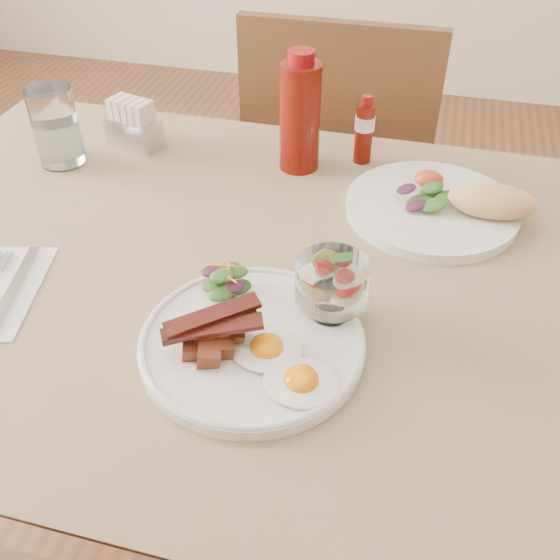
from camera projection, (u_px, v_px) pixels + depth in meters
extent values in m
plane|color=brown|center=(271.00, 530.00, 1.38)|extent=(5.00, 5.00, 0.00)
cylinder|color=brown|center=(79.00, 265.00, 1.54)|extent=(0.06, 0.06, 0.71)
cube|color=brown|center=(267.00, 277.00, 0.92)|extent=(1.30, 0.85, 0.04)
cube|color=#8D7856|center=(267.00, 266.00, 0.90)|extent=(1.33, 0.88, 0.00)
cylinder|color=brown|center=(262.00, 281.00, 1.70)|extent=(0.04, 0.04, 0.45)
cylinder|color=brown|center=(394.00, 303.00, 1.63)|extent=(0.04, 0.04, 0.45)
cylinder|color=brown|center=(293.00, 210.00, 1.97)|extent=(0.04, 0.04, 0.45)
cylinder|color=brown|center=(408.00, 226.00, 1.90)|extent=(0.04, 0.04, 0.45)
cube|color=brown|center=(344.00, 180.00, 1.64)|extent=(0.42, 0.42, 0.03)
cube|color=brown|center=(335.00, 131.00, 1.35)|extent=(0.42, 0.03, 0.46)
cylinder|color=white|center=(252.00, 343.00, 0.77)|extent=(0.28, 0.28, 0.02)
ellipsoid|color=white|center=(301.00, 382.00, 0.71)|extent=(0.09, 0.08, 0.01)
ellipsoid|color=orange|center=(301.00, 379.00, 0.70)|extent=(0.04, 0.04, 0.02)
ellipsoid|color=white|center=(267.00, 349.00, 0.75)|extent=(0.09, 0.08, 0.01)
ellipsoid|color=orange|center=(267.00, 346.00, 0.74)|extent=(0.04, 0.04, 0.02)
cube|color=brown|center=(207.00, 336.00, 0.75)|extent=(0.03, 0.03, 0.02)
cube|color=brown|center=(222.00, 346.00, 0.74)|extent=(0.03, 0.03, 0.03)
cube|color=brown|center=(192.00, 350.00, 0.74)|extent=(0.02, 0.02, 0.02)
cube|color=brown|center=(233.00, 335.00, 0.75)|extent=(0.03, 0.03, 0.02)
cube|color=brown|center=(209.00, 355.00, 0.73)|extent=(0.03, 0.03, 0.03)
cube|color=brown|center=(196.00, 333.00, 0.76)|extent=(0.02, 0.02, 0.02)
cube|color=brown|center=(219.00, 329.00, 0.74)|extent=(0.03, 0.03, 0.02)
cube|color=brown|center=(205.00, 333.00, 0.73)|extent=(0.02, 0.02, 0.02)
cube|color=#46120B|center=(210.00, 326.00, 0.73)|extent=(0.11, 0.08, 0.01)
cube|color=#46120B|center=(214.00, 328.00, 0.72)|extent=(0.12, 0.07, 0.01)
cube|color=#46120B|center=(212.00, 315.00, 0.73)|extent=(0.11, 0.09, 0.01)
ellipsoid|color=#1D4612|center=(224.00, 289.00, 0.83)|extent=(0.04, 0.04, 0.01)
ellipsoid|color=#1D4612|center=(239.00, 287.00, 0.83)|extent=(0.04, 0.03, 0.01)
ellipsoid|color=#391228|center=(219.00, 277.00, 0.84)|extent=(0.03, 0.03, 0.01)
ellipsoid|color=#1D4612|center=(220.00, 293.00, 0.81)|extent=(0.04, 0.03, 0.01)
ellipsoid|color=#1D4612|center=(213.00, 285.00, 0.82)|extent=(0.04, 0.03, 0.01)
ellipsoid|color=#391228|center=(234.00, 287.00, 0.81)|extent=(0.03, 0.03, 0.01)
ellipsoid|color=#1D4612|center=(229.00, 269.00, 0.83)|extent=(0.04, 0.03, 0.01)
ellipsoid|color=#1D4612|center=(237.00, 272.00, 0.82)|extent=(0.03, 0.03, 0.01)
ellipsoid|color=#391228|center=(211.00, 271.00, 0.82)|extent=(0.03, 0.02, 0.01)
ellipsoid|color=#1D4612|center=(221.00, 276.00, 0.81)|extent=(0.04, 0.03, 0.01)
cylinder|color=orange|center=(228.00, 271.00, 0.81)|extent=(0.02, 0.04, 0.01)
cylinder|color=orange|center=(222.00, 266.00, 0.82)|extent=(0.04, 0.01, 0.01)
cylinder|color=orange|center=(228.00, 277.00, 0.80)|extent=(0.03, 0.02, 0.01)
cylinder|color=white|center=(330.00, 310.00, 0.80)|extent=(0.05, 0.05, 0.01)
cylinder|color=white|center=(331.00, 302.00, 0.79)|extent=(0.02, 0.02, 0.02)
cylinder|color=white|center=(332.00, 282.00, 0.77)|extent=(0.09, 0.09, 0.05)
cylinder|color=#FFE6B4|center=(324.00, 282.00, 0.78)|extent=(0.03, 0.03, 0.01)
cylinder|color=#FFE6B4|center=(342.00, 291.00, 0.76)|extent=(0.03, 0.03, 0.01)
cylinder|color=#FFE6B4|center=(337.00, 275.00, 0.78)|extent=(0.03, 0.03, 0.01)
cylinder|color=#8BB838|center=(327.00, 265.00, 0.77)|extent=(0.04, 0.04, 0.01)
cone|color=red|center=(341.00, 277.00, 0.74)|extent=(0.03, 0.03, 0.03)
cone|color=red|center=(321.00, 267.00, 0.75)|extent=(0.03, 0.03, 0.03)
cone|color=red|center=(340.00, 258.00, 0.76)|extent=(0.03, 0.03, 0.03)
ellipsoid|color=#2C752A|center=(337.00, 258.00, 0.74)|extent=(0.02, 0.01, 0.00)
ellipsoid|color=#2C752A|center=(345.00, 257.00, 0.74)|extent=(0.02, 0.01, 0.00)
cylinder|color=white|center=(431.00, 208.00, 1.00)|extent=(0.28, 0.28, 0.02)
ellipsoid|color=#1D4612|center=(420.00, 201.00, 0.99)|extent=(0.05, 0.04, 0.01)
ellipsoid|color=#1D4612|center=(432.00, 191.00, 1.01)|extent=(0.05, 0.04, 0.01)
ellipsoid|color=#391228|center=(417.00, 205.00, 0.97)|extent=(0.04, 0.04, 0.01)
ellipsoid|color=#1D4612|center=(435.00, 205.00, 0.97)|extent=(0.05, 0.04, 0.01)
ellipsoid|color=#1D4612|center=(445.00, 196.00, 0.98)|extent=(0.04, 0.03, 0.01)
ellipsoid|color=#391228|center=(406.00, 189.00, 1.00)|extent=(0.04, 0.03, 0.01)
ellipsoid|color=#1D4612|center=(433.00, 187.00, 0.99)|extent=(0.04, 0.04, 0.01)
ellipsoid|color=#B73116|center=(429.00, 182.00, 1.02)|extent=(0.05, 0.04, 0.03)
ellipsoid|color=tan|center=(492.00, 199.00, 0.96)|extent=(0.15, 0.11, 0.05)
cylinder|color=#590C05|center=(300.00, 118.00, 1.07)|extent=(0.09, 0.09, 0.19)
cylinder|color=maroon|center=(301.00, 57.00, 1.00)|extent=(0.06, 0.06, 0.02)
cylinder|color=#590C05|center=(364.00, 134.00, 1.11)|extent=(0.04, 0.04, 0.11)
cylinder|color=silver|center=(365.00, 123.00, 1.09)|extent=(0.04, 0.04, 0.02)
cylinder|color=maroon|center=(367.00, 101.00, 1.07)|extent=(0.02, 0.02, 0.02)
cube|color=silver|center=(134.00, 132.00, 1.17)|extent=(0.11, 0.08, 0.05)
cube|color=beige|center=(118.00, 112.00, 1.16)|extent=(0.02, 0.05, 0.06)
cube|color=beige|center=(125.00, 114.00, 1.15)|extent=(0.02, 0.05, 0.06)
cube|color=beige|center=(132.00, 116.00, 1.15)|extent=(0.02, 0.05, 0.06)
cube|color=beige|center=(139.00, 118.00, 1.14)|extent=(0.02, 0.05, 0.06)
cube|color=beige|center=(146.00, 120.00, 1.14)|extent=(0.02, 0.05, 0.06)
cylinder|color=white|center=(56.00, 127.00, 1.09)|extent=(0.08, 0.08, 0.14)
cylinder|color=silver|center=(60.00, 141.00, 1.11)|extent=(0.07, 0.07, 0.08)
cube|color=silver|center=(13.00, 288.00, 0.86)|extent=(0.06, 0.19, 0.00)
cube|color=silver|center=(2.00, 261.00, 0.90)|extent=(0.01, 0.04, 0.00)
cube|color=silver|center=(7.00, 262.00, 0.90)|extent=(0.01, 0.04, 0.00)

